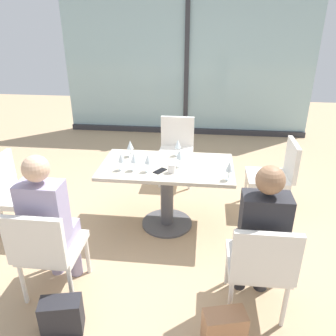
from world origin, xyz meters
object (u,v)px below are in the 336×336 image
(handbag_0, at_px, (62,315))
(handbag_1, at_px, (224,328))
(person_front_left, at_px, (49,218))
(person_front_right, at_px, (261,232))
(coffee_cup, at_px, (172,168))
(wine_glass_0, at_px, (178,144))
(wine_glass_3, at_px, (229,167))
(chair_front_right, at_px, (260,263))
(wine_glass_6, at_px, (121,158))
(chair_front_left, at_px, (47,247))
(wine_glass_4, at_px, (130,145))
(wine_glass_1, at_px, (148,159))
(wine_glass_2, at_px, (180,155))
(chair_side_end, at_px, (18,191))
(dining_table_main, at_px, (167,181))
(wine_glass_5, at_px, (134,158))
(chair_far_right, at_px, (276,172))
(cell_phone_on_table, at_px, (160,171))
(chair_near_window, at_px, (176,146))

(handbag_0, bearing_deg, handbag_1, -11.94)
(person_front_left, bearing_deg, person_front_right, 0.00)
(person_front_right, xyz_separation_m, coffee_cup, (-0.75, 0.88, 0.08))
(wine_glass_0, bearing_deg, wine_glass_3, -45.50)
(person_front_right, bearing_deg, chair_front_right, -90.00)
(wine_glass_3, distance_m, wine_glass_6, 1.06)
(wine_glass_6, bearing_deg, chair_front_left, -111.19)
(wine_glass_4, bearing_deg, wine_glass_6, -92.26)
(wine_glass_1, distance_m, handbag_0, 1.55)
(person_front_right, distance_m, handbag_0, 1.60)
(wine_glass_0, xyz_separation_m, wine_glass_2, (0.04, -0.29, 0.00))
(wine_glass_1, height_order, wine_glass_3, same)
(person_front_right, bearing_deg, handbag_0, -163.40)
(chair_side_end, distance_m, coffee_cup, 1.62)
(person_front_left, xyz_separation_m, wine_glass_1, (0.65, 0.87, 0.16))
(dining_table_main, bearing_deg, chair_front_right, -54.49)
(wine_glass_4, bearing_deg, chair_front_left, -106.52)
(chair_front_left, height_order, chair_side_end, same)
(wine_glass_5, bearing_deg, dining_table_main, 27.25)
(wine_glass_6, height_order, handbag_0, wine_glass_6)
(person_front_left, bearing_deg, handbag_0, -64.54)
(wine_glass_3, bearing_deg, chair_far_right, 50.07)
(chair_front_left, xyz_separation_m, person_front_left, (0.00, 0.11, 0.20))
(cell_phone_on_table, bearing_deg, wine_glass_3, 23.02)
(wine_glass_2, bearing_deg, chair_side_end, -170.41)
(chair_front_right, relative_size, wine_glass_2, 4.70)
(person_front_right, relative_size, cell_phone_on_table, 8.75)
(chair_side_end, relative_size, coffee_cup, 9.67)
(wine_glass_0, bearing_deg, chair_far_right, 9.02)
(wine_glass_4, bearing_deg, handbag_0, -96.64)
(chair_near_window, bearing_deg, wine_glass_3, -66.46)
(dining_table_main, height_order, handbag_0, dining_table_main)
(wine_glass_1, bearing_deg, handbag_1, -59.90)
(chair_side_end, bearing_deg, chair_front_left, -50.69)
(coffee_cup, bearing_deg, person_front_left, -135.51)
(chair_far_right, height_order, cell_phone_on_table, chair_far_right)
(chair_far_right, height_order, person_front_right, person_front_right)
(chair_near_window, relative_size, person_front_right, 0.69)
(chair_side_end, height_order, handbag_0, chair_side_end)
(person_front_right, bearing_deg, wine_glass_3, 104.71)
(handbag_0, bearing_deg, chair_near_window, 63.91)
(person_front_left, xyz_separation_m, wine_glass_3, (1.44, 0.78, 0.16))
(chair_side_end, distance_m, person_front_right, 2.47)
(chair_near_window, xyz_separation_m, handbag_1, (0.57, -2.61, -0.36))
(wine_glass_2, height_order, cell_phone_on_table, wine_glass_2)
(wine_glass_0, relative_size, wine_glass_5, 1.00)
(person_front_left, relative_size, wine_glass_2, 6.81)
(wine_glass_3, bearing_deg, wine_glass_2, 153.19)
(chair_near_window, bearing_deg, chair_front_left, -109.64)
(wine_glass_0, distance_m, coffee_cup, 0.45)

